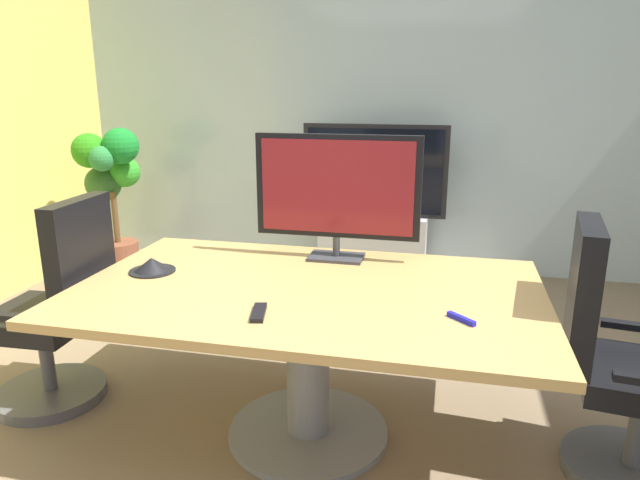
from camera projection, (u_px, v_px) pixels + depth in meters
The scene contains 11 objects.
ground_plane at pixel (324, 457), 2.54m from camera, with size 6.83×6.83×0.00m, color #7A664C.
wall_back_glass_partition at pixel (397, 103), 4.86m from camera, with size 5.83×0.10×2.92m, color #9EB2B7.
conference_table at pixel (308, 323), 2.56m from camera, with size 2.06×1.25×0.75m.
office_chair_left at pixel (58, 320), 2.88m from camera, with size 0.60×0.58×1.09m.
office_chair_right at pixel (619, 376), 2.33m from camera, with size 0.62×0.60×1.09m.
tv_monitor at pixel (337, 190), 2.83m from camera, with size 0.84×0.18×0.64m.
wall_display_unit at pixel (373, 227), 4.82m from camera, with size 1.20×0.36×1.31m.
potted_plant at pixel (111, 188), 4.78m from camera, with size 0.58×0.55×1.28m.
conference_phone at pixel (152, 266), 2.71m from camera, with size 0.22×0.22×0.07m.
remote_control at pixel (259, 313), 2.20m from camera, with size 0.05×0.17×0.02m, color black.
whiteboard_marker at pixel (461, 319), 2.14m from camera, with size 0.13×0.02×0.02m, color #1919A5.
Camera 1 is at (0.47, -2.14, 1.62)m, focal length 31.65 mm.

